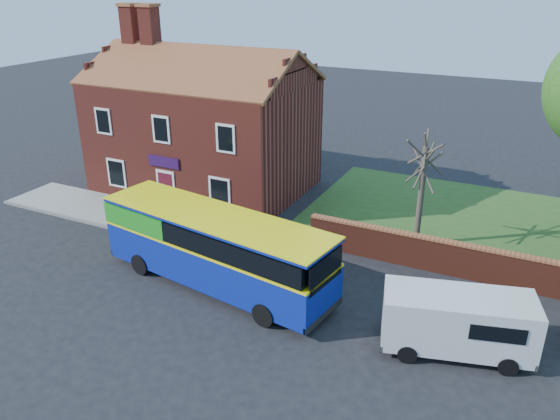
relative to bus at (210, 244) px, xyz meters
The scene contains 7 objects.
ground 2.62m from the bus, 76.30° to the right, with size 120.00×120.00×0.00m, color black.
pavement 7.85m from the bus, 149.06° to the left, with size 18.00×3.50×0.12m, color gray.
kerb 7.13m from the bus, 161.61° to the left, with size 18.00×0.15×0.14m, color slate.
shop_building 11.81m from the bus, 124.21° to the left, with size 12.30×8.13×10.50m.
bus is the anchor object (origin of this frame).
van_near 10.18m from the bus, ahead, with size 5.41×3.25×2.22m.
bare_tree 10.26m from the bus, 46.48° to the left, with size 2.04×2.43×5.44m.
Camera 1 is at (11.13, -15.11, 12.14)m, focal length 35.00 mm.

